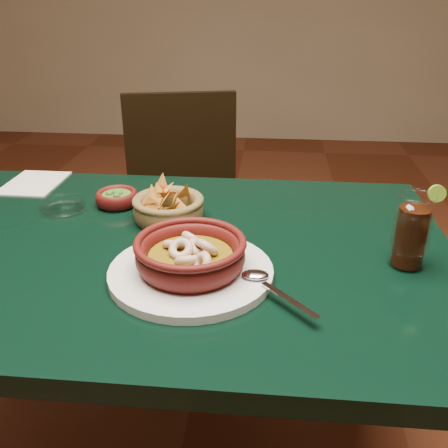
# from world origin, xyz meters

# --- Properties ---
(dining_table) EXTENTS (1.20, 0.80, 0.75)m
(dining_table) POSITION_xyz_m (0.00, 0.00, 0.65)
(dining_table) COLOR black
(dining_table) RESTS_ON ground
(dining_chair) EXTENTS (0.50, 0.50, 0.90)m
(dining_chair) POSITION_xyz_m (-0.07, 0.71, 0.50)
(dining_chair) COLOR black
(dining_chair) RESTS_ON ground
(shrimp_plate) EXTENTS (0.37, 0.30, 0.08)m
(shrimp_plate) POSITION_xyz_m (0.09, -0.12, 0.78)
(shrimp_plate) COLOR silver
(shrimp_plate) RESTS_ON dining_table
(chip_basket) EXTENTS (0.19, 0.19, 0.11)m
(chip_basket) POSITION_xyz_m (0.00, 0.11, 0.78)
(chip_basket) COLOR brown
(chip_basket) RESTS_ON dining_table
(guacamole_ramekin) EXTENTS (0.12, 0.12, 0.04)m
(guacamole_ramekin) POSITION_xyz_m (-0.14, 0.19, 0.77)
(guacamole_ramekin) COLOR #440D0B
(guacamole_ramekin) RESTS_ON dining_table
(cola_drink) EXTENTS (0.14, 0.14, 0.16)m
(cola_drink) POSITION_xyz_m (0.49, -0.04, 0.82)
(cola_drink) COLOR white
(cola_drink) RESTS_ON dining_table
(glass_ashtray) EXTENTS (0.11, 0.11, 0.03)m
(glass_ashtray) POSITION_xyz_m (-0.26, 0.14, 0.76)
(glass_ashtray) COLOR white
(glass_ashtray) RESTS_ON dining_table
(paper_menu) EXTENTS (0.14, 0.18, 0.00)m
(paper_menu) POSITION_xyz_m (-0.40, 0.31, 0.75)
(paper_menu) COLOR beige
(paper_menu) RESTS_ON dining_table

